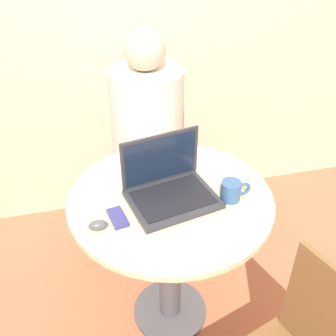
{
  "coord_description": "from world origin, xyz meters",
  "views": [
    {
      "loc": [
        -0.3,
        -1.18,
        1.73
      ],
      "look_at": [
        0.0,
        0.05,
        0.85
      ],
      "focal_mm": 42.0,
      "sensor_mm": 36.0,
      "label": 1
    }
  ],
  "objects": [
    {
      "name": "ground_plane",
      "position": [
        0.0,
        0.0,
        0.0
      ],
      "size": [
        12.0,
        12.0,
        0.0
      ],
      "primitive_type": "plane",
      "color": "#B26042"
    },
    {
      "name": "cell_phone",
      "position": [
        -0.22,
        -0.09,
        0.76
      ],
      "size": [
        0.07,
        0.12,
        0.02
      ],
      "color": "navy",
      "rests_on": "round_table"
    },
    {
      "name": "laptop",
      "position": [
        -0.0,
        0.0,
        0.8
      ],
      "size": [
        0.37,
        0.31,
        0.23
      ],
      "color": "#2D2D33",
      "rests_on": "round_table"
    },
    {
      "name": "person_seated",
      "position": [
        0.04,
        0.7,
        0.51
      ],
      "size": [
        0.4,
        0.6,
        1.24
      ],
      "color": "#3D4766",
      "rests_on": "ground_plane"
    },
    {
      "name": "computer_mouse",
      "position": [
        -0.3,
        -0.12,
        0.77
      ],
      "size": [
        0.07,
        0.04,
        0.04
      ],
      "color": "#4C4C51",
      "rests_on": "round_table"
    },
    {
      "name": "coffee_cup",
      "position": [
        0.23,
        -0.07,
        0.79
      ],
      "size": [
        0.12,
        0.08,
        0.08
      ],
      "color": "#335684",
      "rests_on": "round_table"
    },
    {
      "name": "round_table",
      "position": [
        0.0,
        0.0,
        0.57
      ],
      "size": [
        0.82,
        0.82,
        0.75
      ],
      "color": "#4C4C51",
      "rests_on": "ground_plane"
    }
  ]
}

